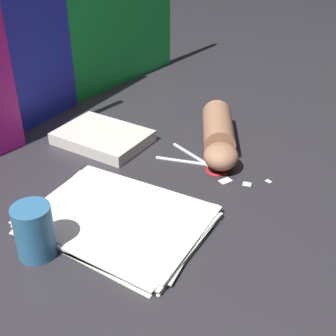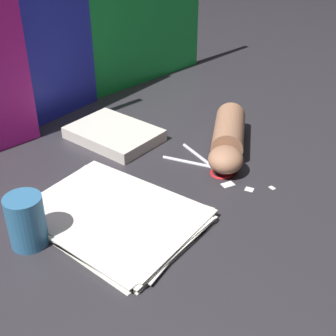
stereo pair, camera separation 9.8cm
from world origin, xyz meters
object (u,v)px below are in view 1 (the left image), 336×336
at_px(book_closed, 103,137).
at_px(scissors, 207,163).
at_px(hand_forearm, 219,135).
at_px(mug, 34,231).
at_px(paper_stack, 118,220).

height_order(book_closed, scissors, book_closed).
relative_size(book_closed, hand_forearm, 0.82).
relative_size(scissors, mug, 1.84).
xyz_separation_m(hand_forearm, mug, (-0.51, 0.13, 0.01)).
height_order(paper_stack, scissors, paper_stack).
distance_m(book_closed, scissors, 0.28).
xyz_separation_m(book_closed, hand_forearm, (0.11, -0.27, 0.02)).
bearing_deg(mug, book_closed, 20.15).
xyz_separation_m(paper_stack, scissors, (0.29, -0.06, -0.00)).
relative_size(book_closed, scissors, 1.23).
xyz_separation_m(book_closed, scissors, (0.03, -0.28, -0.01)).
height_order(paper_stack, mug, mug).
relative_size(paper_stack, book_closed, 1.54).
bearing_deg(paper_stack, hand_forearm, -7.49).
height_order(book_closed, mug, mug).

